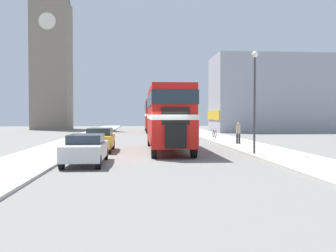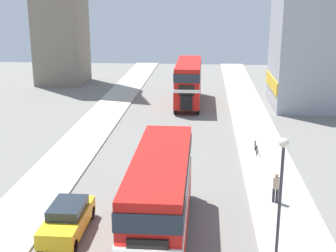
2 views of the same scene
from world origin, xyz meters
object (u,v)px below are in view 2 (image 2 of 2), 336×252
object	(u,v)px
car_parked_mid	(68,219)
pedestrian_walking	(276,186)
bus_distant	(189,79)
double_decker_bus	(161,190)
street_lamp	(281,190)
bicycle_on_pavement	(256,148)

from	to	relation	value
car_parked_mid	pedestrian_walking	bearing A→B (deg)	21.65
bus_distant	pedestrian_walking	world-z (taller)	bus_distant
double_decker_bus	street_lamp	xyz separation A→B (m)	(4.73, -3.17, 1.54)
bus_distant	pedestrian_walking	distance (m)	24.10
bicycle_on_pavement	street_lamp	xyz separation A→B (m)	(-0.84, -15.45, 3.47)
car_parked_mid	double_decker_bus	bearing A→B (deg)	-1.54
street_lamp	bicycle_on_pavement	bearing A→B (deg)	86.88
pedestrian_walking	car_parked_mid	bearing A→B (deg)	-158.35
street_lamp	car_parked_mid	bearing A→B (deg)	160.19
bicycle_on_pavement	street_lamp	size ratio (longest dim) A/B	0.30
bus_distant	bicycle_on_pavement	bearing A→B (deg)	-70.78
pedestrian_walking	bicycle_on_pavement	xyz separation A→B (m)	(-0.20, 8.11, -0.57)
bicycle_on_pavement	pedestrian_walking	bearing A→B (deg)	-88.58
bus_distant	car_parked_mid	xyz separation A→B (m)	(-4.65, -27.45, -1.80)
car_parked_mid	pedestrian_walking	xyz separation A→B (m)	(10.18, 4.04, 0.28)
double_decker_bus	bicycle_on_pavement	bearing A→B (deg)	65.58
double_decker_bus	bicycle_on_pavement	size ratio (longest dim) A/B	5.78
double_decker_bus	street_lamp	world-z (taller)	street_lamp
car_parked_mid	bicycle_on_pavement	world-z (taller)	car_parked_mid
pedestrian_walking	bicycle_on_pavement	distance (m)	8.14
bus_distant	bicycle_on_pavement	distance (m)	16.33
car_parked_mid	street_lamp	distance (m)	10.22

